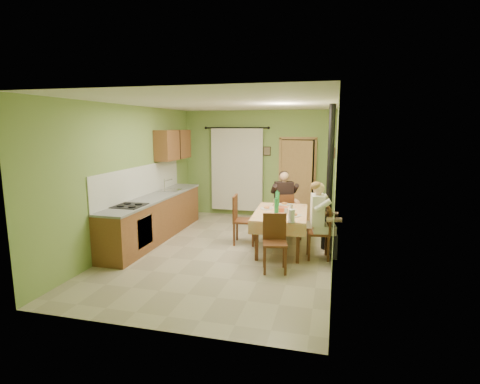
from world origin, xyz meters
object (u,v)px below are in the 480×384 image
(dining_table, at_px, (280,231))
(stove_flue, at_px, (329,198))
(chair_left, at_px, (244,230))
(man_right, at_px, (319,211))
(chair_right, at_px, (319,243))
(man_far, at_px, (284,195))
(chair_far, at_px, (284,222))
(chair_near, at_px, (275,254))

(dining_table, xyz_separation_m, stove_flue, (0.89, 0.28, 0.64))
(chair_left, bearing_deg, man_right, 65.13)
(chair_right, relative_size, stove_flue, 0.34)
(man_far, bearing_deg, chair_far, -90.00)
(man_far, bearing_deg, dining_table, -105.76)
(dining_table, distance_m, man_right, 0.95)
(chair_near, bearing_deg, dining_table, -98.48)
(man_far, height_order, man_right, same)
(dining_table, relative_size, stove_flue, 0.62)
(man_far, height_order, stove_flue, stove_flue)
(dining_table, xyz_separation_m, man_right, (0.74, -0.33, 0.50))
(chair_near, relative_size, chair_left, 0.95)
(chair_near, height_order, chair_left, chair_left)
(stove_flue, bearing_deg, man_right, -104.30)
(chair_right, distance_m, chair_left, 1.62)
(chair_far, xyz_separation_m, chair_right, (0.83, -1.41, 0.00))
(man_far, relative_size, man_right, 1.00)
(chair_far, bearing_deg, man_far, 90.00)
(chair_far, distance_m, man_right, 1.73)
(chair_near, distance_m, chair_left, 1.58)
(man_right, xyz_separation_m, stove_flue, (0.15, 0.61, 0.15))
(man_right, bearing_deg, chair_right, -90.00)
(chair_right, xyz_separation_m, stove_flue, (0.14, 0.60, 0.74))
(chair_far, relative_size, chair_left, 0.92)
(dining_table, height_order, chair_right, chair_right)
(chair_right, distance_m, man_right, 0.59)
(chair_far, distance_m, chair_left, 1.13)
(chair_left, xyz_separation_m, stove_flue, (1.67, 0.08, 0.73))
(chair_near, height_order, man_right, man_right)
(dining_table, distance_m, stove_flue, 1.14)
(chair_left, bearing_deg, chair_near, 26.78)
(chair_right, bearing_deg, chair_far, 22.40)
(chair_left, bearing_deg, man_far, 136.21)
(chair_right, distance_m, stove_flue, 0.96)
(chair_near, distance_m, man_far, 2.30)
(chair_right, bearing_deg, man_right, 90.00)
(chair_left, bearing_deg, chair_far, 135.69)
(chair_left, height_order, stove_flue, stove_flue)
(man_right, bearing_deg, chair_left, 62.71)
(dining_table, bearing_deg, chair_right, -26.81)
(chair_right, bearing_deg, chair_near, 131.59)
(chair_right, bearing_deg, chair_left, 62.92)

